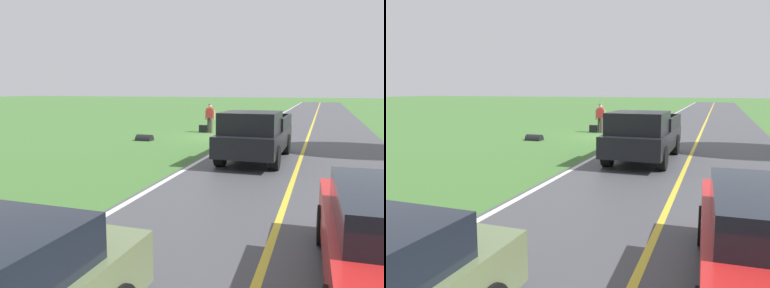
% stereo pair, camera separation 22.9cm
% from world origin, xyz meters
% --- Properties ---
extents(ground_plane, '(200.00, 200.00, 0.00)m').
position_xyz_m(ground_plane, '(0.00, 0.00, 0.00)').
color(ground_plane, '#427033').
extents(road_surface, '(7.21, 120.00, 0.00)m').
position_xyz_m(road_surface, '(-4.38, 0.00, 0.00)').
color(road_surface, '#47474C').
rests_on(road_surface, ground).
extents(lane_edge_line, '(0.16, 117.60, 0.00)m').
position_xyz_m(lane_edge_line, '(-0.95, 0.00, 0.01)').
color(lane_edge_line, silver).
rests_on(lane_edge_line, ground).
extents(lane_centre_line, '(0.14, 117.60, 0.00)m').
position_xyz_m(lane_centre_line, '(-4.38, 0.00, 0.01)').
color(lane_centre_line, gold).
rests_on(lane_centre_line, ground).
extents(hitchhiker_walking, '(0.62, 0.51, 1.75)m').
position_xyz_m(hitchhiker_walking, '(1.28, -1.71, 0.98)').
color(hitchhiker_walking, '#4C473D').
rests_on(hitchhiker_walking, ground).
extents(suitcase_carried, '(0.46, 0.20, 0.44)m').
position_xyz_m(suitcase_carried, '(1.70, -1.62, 0.22)').
color(suitcase_carried, black).
rests_on(suitcase_carried, ground).
extents(pickup_truck_passing, '(2.15, 5.42, 1.82)m').
position_xyz_m(pickup_truck_passing, '(-2.82, 6.59, 0.97)').
color(pickup_truck_passing, black).
rests_on(pickup_truck_passing, ground).
extents(drainage_culvert, '(0.80, 0.60, 0.60)m').
position_xyz_m(drainage_culvert, '(3.42, 2.82, 0.00)').
color(drainage_culvert, black).
rests_on(drainage_culvert, ground).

